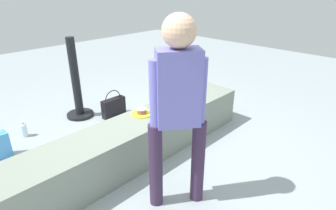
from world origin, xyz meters
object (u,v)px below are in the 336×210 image
at_px(adult_standing, 178,100).
at_px(handbag_black_leather, 114,107).
at_px(party_cup_red, 180,104).
at_px(child_seated, 163,91).
at_px(cake_plate, 142,112).
at_px(water_bottle_far_side, 24,130).
at_px(water_bottle_near_gift, 128,127).

bearing_deg(adult_standing, handbag_black_leather, 70.76).
distance_m(party_cup_red, handbag_black_leather, 0.98).
bearing_deg(child_seated, cake_plate, 165.46).
xyz_separation_m(water_bottle_far_side, party_cup_red, (1.95, -0.78, -0.04)).
bearing_deg(party_cup_red, water_bottle_near_gift, -175.24).
bearing_deg(water_bottle_near_gift, cake_plate, -102.97).
distance_m(child_seated, adult_standing, 0.98).
relative_size(water_bottle_near_gift, water_bottle_far_side, 1.10).
bearing_deg(handbag_black_leather, water_bottle_far_side, 163.70).
height_order(party_cup_red, handbag_black_leather, handbag_black_leather).
relative_size(cake_plate, party_cup_red, 2.14).
height_order(child_seated, cake_plate, child_seated).
height_order(adult_standing, water_bottle_near_gift, adult_standing).
bearing_deg(water_bottle_near_gift, handbag_black_leather, 70.62).
bearing_deg(water_bottle_near_gift, party_cup_red, 4.76).
distance_m(water_bottle_near_gift, party_cup_red, 1.06).
height_order(water_bottle_near_gift, handbag_black_leather, handbag_black_leather).
distance_m(child_seated, party_cup_red, 1.20).
relative_size(child_seated, water_bottle_near_gift, 2.27).
height_order(adult_standing, handbag_black_leather, adult_standing).
bearing_deg(cake_plate, water_bottle_far_side, 122.84).
bearing_deg(child_seated, water_bottle_near_gift, 109.77).
bearing_deg(adult_standing, water_bottle_far_side, 103.21).
xyz_separation_m(cake_plate, handbag_black_leather, (0.28, 0.93, -0.32)).
bearing_deg(water_bottle_near_gift, water_bottle_far_side, 135.91).
xyz_separation_m(adult_standing, water_bottle_far_side, (-0.48, 2.05, -0.84)).
relative_size(child_seated, party_cup_red, 4.62).
relative_size(cake_plate, water_bottle_near_gift, 1.05).
height_order(child_seated, handbag_black_leather, child_seated).
relative_size(adult_standing, cake_plate, 6.89).
distance_m(cake_plate, party_cup_red, 1.30).
bearing_deg(party_cup_red, adult_standing, -138.97).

